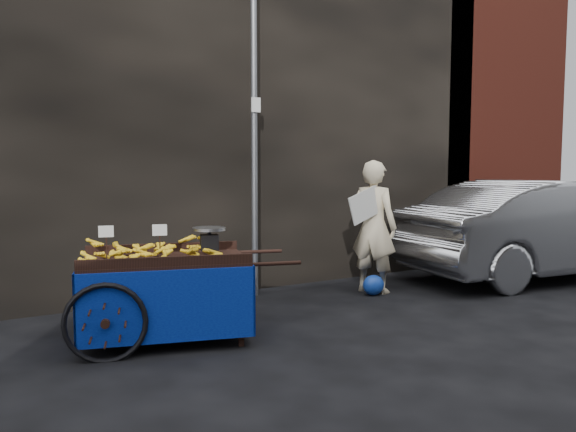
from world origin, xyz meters
TOP-DOWN VIEW (x-y plane):
  - ground at (0.00, 0.00)m, footprint 80.00×80.00m
  - building_wall at (0.39, 2.60)m, footprint 13.50×2.00m
  - street_pole at (0.30, 1.30)m, footprint 0.12×0.10m
  - banana_cart at (-1.31, 0.10)m, footprint 2.26×1.46m
  - vendor at (1.72, 0.69)m, footprint 0.86×0.74m
  - plastic_bag at (1.61, 0.53)m, footprint 0.29×0.23m
  - parked_car at (4.51, 0.16)m, footprint 4.54×2.09m

SIDE VIEW (x-z plane):
  - ground at x=0.00m, z-range 0.00..0.00m
  - plastic_bag at x=1.61m, z-range 0.00..0.26m
  - banana_cart at x=-1.31m, z-range 0.13..1.27m
  - parked_car at x=4.51m, z-range 0.00..1.44m
  - vendor at x=1.72m, z-range 0.00..1.72m
  - street_pole at x=0.30m, z-range 0.01..4.01m
  - building_wall at x=0.39m, z-range 0.00..5.00m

